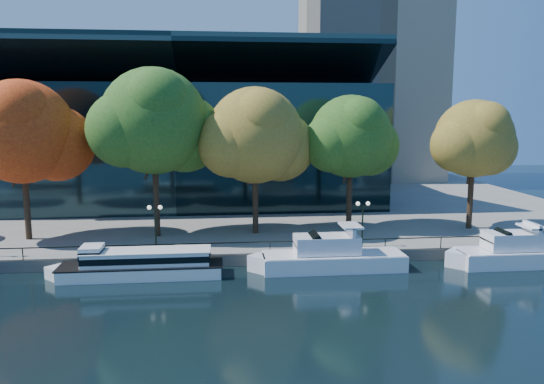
{
  "coord_description": "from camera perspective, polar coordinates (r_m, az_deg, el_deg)",
  "views": [
    {
      "loc": [
        0.6,
        -39.95,
        12.82
      ],
      "look_at": [
        5.67,
        8.0,
        5.46
      ],
      "focal_mm": 35.0,
      "sensor_mm": 36.0,
      "label": 1
    }
  ],
  "objects": [
    {
      "name": "tree_3",
      "position": [
        50.83,
        -1.61,
        5.89
      ],
      "size": [
        11.53,
        9.45,
        14.15
      ],
      "color": "black",
      "rests_on": "promenade"
    },
    {
      "name": "tree_2",
      "position": [
        50.73,
        -12.37,
        7.23
      ],
      "size": [
        12.42,
        10.18,
        15.89
      ],
      "color": "black",
      "rests_on": "promenade"
    },
    {
      "name": "lamp_1",
      "position": [
        45.62,
        -12.47,
        -2.7
      ],
      "size": [
        1.26,
        0.36,
        4.03
      ],
      "color": "black",
      "rests_on": "promenade"
    },
    {
      "name": "tree_5",
      "position": [
        56.77,
        21.03,
        5.21
      ],
      "size": [
        9.69,
        7.95,
        13.0
      ],
      "color": "black",
      "rests_on": "promenade"
    },
    {
      "name": "railing",
      "position": [
        44.55,
        -6.66,
        -5.52
      ],
      "size": [
        88.2,
        0.08,
        0.99
      ],
      "color": "black",
      "rests_on": "promenade"
    },
    {
      "name": "cruiser_far",
      "position": [
        48.86,
        24.36,
        -5.92
      ],
      "size": [
        11.16,
        3.09,
        3.64
      ],
      "color": "white",
      "rests_on": "ground"
    },
    {
      "name": "lamp_2",
      "position": [
        47.06,
        9.73,
        -2.27
      ],
      "size": [
        1.26,
        0.36,
        4.03
      ],
      "color": "black",
      "rests_on": "promenade"
    },
    {
      "name": "promenade",
      "position": [
        77.32,
        -6.4,
        -0.54
      ],
      "size": [
        90.0,
        67.08,
        1.0
      ],
      "color": "slate",
      "rests_on": "ground"
    },
    {
      "name": "ground",
      "position": [
        41.96,
        -6.65,
        -9.17
      ],
      "size": [
        160.0,
        160.0,
        0.0
      ],
      "primitive_type": "plane",
      "color": "black",
      "rests_on": "ground"
    },
    {
      "name": "cruiser_near",
      "position": [
        43.67,
        5.96,
        -6.86
      ],
      "size": [
        12.82,
        3.3,
        3.71
      ],
      "color": "white",
      "rests_on": "ground"
    },
    {
      "name": "convention_building",
      "position": [
        72.01,
        -9.73,
        5.12
      ],
      "size": [
        50.0,
        24.57,
        21.43
      ],
      "color": "black",
      "rests_on": "ground"
    },
    {
      "name": "tree_4",
      "position": [
        53.68,
        8.64,
        5.73
      ],
      "size": [
        10.3,
        8.45,
        13.45
      ],
      "color": "black",
      "rests_on": "promenade"
    },
    {
      "name": "tour_boat",
      "position": [
        42.89,
        -14.29,
        -7.45
      ],
      "size": [
        13.71,
        3.06,
        2.6
      ],
      "color": "white",
      "rests_on": "ground"
    },
    {
      "name": "tree_1",
      "position": [
        53.3,
        -25.15,
        5.68
      ],
      "size": [
        11.82,
        9.69,
        14.72
      ],
      "color": "black",
      "rests_on": "promenade"
    }
  ]
}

